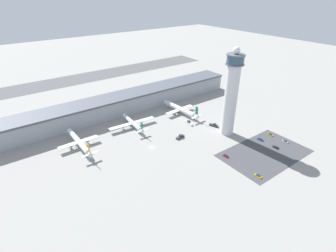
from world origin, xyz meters
The scene contains 17 objects.
ground_plane centered at (0.00, 0.00, 0.00)m, with size 1000.00×1000.00×0.00m, color gray.
terminal_building centered at (0.00, 70.00, 8.49)m, with size 267.49×25.00×16.79m.
runway_strip centered at (0.00, 192.20, 0.00)m, with size 401.24×44.00×0.01m, color #515154.
control_tower centered at (61.57, -17.95, 34.74)m, with size 13.58×13.58×69.55m.
parking_lot_surface centered at (61.90, -54.56, 0.00)m, with size 64.00×40.00×0.01m, color #424247.
airplane_gate_alpha centered at (-43.30, 31.99, 4.58)m, with size 30.10×43.20×13.11m.
airplane_gate_bravo centered at (4.25, 35.94, 4.15)m, with size 41.77×35.30×11.47m.
airplane_gate_charlie centered at (54.23, 33.87, 4.22)m, with size 31.12×44.80×13.79m.
service_truck_catering centered at (46.94, 12.14, 1.01)m, with size 2.69×8.34×2.92m.
service_truck_fuel centered at (61.42, -3.56, 0.98)m, with size 4.86×8.10×2.81m.
service_truck_baggage centered at (25.99, -1.66, 0.84)m, with size 8.15×3.95×2.43m.
car_navy_sedan centered at (35.99, -40.80, 0.60)m, with size 2.03×4.20×1.56m.
car_red_hatchback centered at (87.47, -41.30, 0.55)m, with size 2.04×4.36×1.44m.
car_grey_coupe centered at (36.27, -68.26, 0.53)m, with size 2.02×4.75×1.38m.
car_white_wagon centered at (74.62, -41.15, 0.56)m, with size 1.88×4.60×1.44m.
car_maroon_suv centered at (74.61, -55.03, 0.56)m, with size 1.96×4.59×1.44m.
car_blue_compact centered at (87.73, -54.56, 0.61)m, with size 1.78×4.51×1.57m.
Camera 1 is at (-87.17, -140.43, 107.18)m, focal length 28.00 mm.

